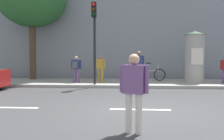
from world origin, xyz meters
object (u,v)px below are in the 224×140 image
Objects in this scene: traffic_light at (94,30)px; pedestrian_with_backpack at (139,65)px; poster_column at (195,56)px; pedestrian_in_red_top at (76,67)px; bicycle_leaning at (151,74)px; pedestrian_with_bag at (101,67)px; pedestrian_in_dark_shirt at (134,87)px.

traffic_light is 2.41× the size of pedestrian_with_backpack.
poster_column is 6.69m from pedestrian_in_red_top.
traffic_light is at bearing -163.97° from poster_column.
bicycle_leaning is (0.81, 1.94, -0.62)m from pedestrian_with_backpack.
pedestrian_with_backpack is 1.15× the size of pedestrian_with_bag.
pedestrian_in_dark_shirt is at bearing -92.87° from pedestrian_with_backpack.
pedestrian_in_dark_shirt is 0.93× the size of pedestrian_with_backpack.
traffic_light is 2.77× the size of pedestrian_with_bag.
pedestrian_with_backpack reaches higher than pedestrian_with_bag.
bicycle_leaning is at bearing 162.98° from poster_column.
traffic_light reaches higher than pedestrian_in_red_top.
pedestrian_with_bag is 0.86× the size of bicycle_leaning.
pedestrian_with_backpack is (-3.16, -1.22, -0.44)m from poster_column.
pedestrian_with_bag reaches higher than pedestrian_in_dark_shirt.
poster_column reaches higher than bicycle_leaning.
traffic_light reaches higher than pedestrian_with_bag.
pedestrian_with_bag is (1.36, 0.21, 0.01)m from pedestrian_in_red_top.
pedestrian_with_bag is at bearing 8.71° from pedestrian_in_red_top.
bicycle_leaning is (2.93, 1.00, -0.49)m from pedestrian_with_bag.
poster_column is at bearing 2.99° from pedestrian_with_bag.
pedestrian_with_backpack is at bearing -11.97° from pedestrian_in_red_top.
poster_column reaches higher than pedestrian_with_backpack.
poster_column is 3.42m from pedestrian_with_backpack.
pedestrian_with_backpack is at bearing 8.54° from traffic_light.
traffic_light is 8.03m from pedestrian_in_dark_shirt.
pedestrian_in_dark_shirt is at bearing -78.95° from pedestrian_with_bag.
traffic_light reaches higher than poster_column.
traffic_light reaches higher than pedestrian_in_dark_shirt.
bicycle_leaning is at bearing 15.68° from pedestrian_in_red_top.
pedestrian_in_red_top reaches higher than pedestrian_in_dark_shirt.
pedestrian_with_backpack is 1.18× the size of pedestrian_in_red_top.
traffic_light is at bearing -97.40° from pedestrian_with_bag.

